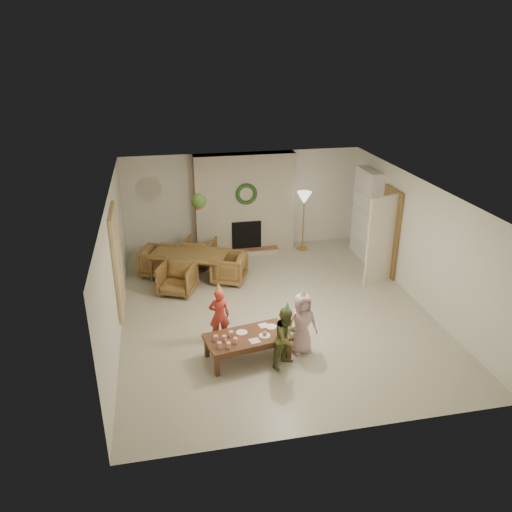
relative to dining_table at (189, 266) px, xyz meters
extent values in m
plane|color=#B7B29E|center=(1.56, -1.85, -0.30)|extent=(7.00, 7.00, 0.00)
plane|color=white|center=(1.56, -1.85, 2.20)|extent=(7.00, 7.00, 0.00)
plane|color=silver|center=(1.56, 1.65, 0.95)|extent=(7.00, 0.00, 7.00)
plane|color=silver|center=(1.56, -5.35, 0.95)|extent=(7.00, 0.00, 7.00)
plane|color=silver|center=(-1.44, -1.85, 0.95)|extent=(0.00, 7.00, 7.00)
plane|color=silver|center=(4.56, -1.85, 0.95)|extent=(0.00, 7.00, 7.00)
cube|color=#5B1A18|center=(1.56, 1.45, 0.95)|extent=(2.50, 0.40, 2.50)
cube|color=brown|center=(1.56, 1.10, -0.24)|extent=(1.60, 0.30, 0.12)
cube|color=black|center=(1.56, 1.27, 0.15)|extent=(0.75, 0.12, 0.75)
torus|color=#1B4018|center=(1.56, 1.22, 1.25)|extent=(0.54, 0.10, 0.54)
cylinder|color=gold|center=(3.02, 1.15, -0.29)|extent=(0.29, 0.29, 0.03)
cylinder|color=gold|center=(3.02, 1.15, 0.42)|extent=(0.03, 0.03, 1.38)
cone|color=beige|center=(3.02, 1.15, 1.08)|extent=(0.37, 0.37, 0.31)
cube|color=white|center=(4.40, 0.45, 0.80)|extent=(0.30, 1.00, 2.20)
cube|color=white|center=(4.38, 0.45, 0.15)|extent=(0.30, 0.92, 0.03)
cube|color=white|center=(4.38, 0.45, 0.55)|extent=(0.30, 0.92, 0.03)
cube|color=white|center=(4.38, 0.45, 0.95)|extent=(0.30, 0.92, 0.03)
cube|color=white|center=(4.38, 0.45, 1.35)|extent=(0.30, 0.92, 0.03)
cube|color=#B52124|center=(4.36, 0.30, 0.29)|extent=(0.20, 0.40, 0.24)
cube|color=#26588B|center=(4.36, 0.50, 0.69)|extent=(0.20, 0.44, 0.24)
cube|color=gold|center=(4.36, 0.35, 1.08)|extent=(0.20, 0.36, 0.22)
cube|color=brown|center=(4.52, -0.65, 0.72)|extent=(0.05, 0.86, 2.04)
cube|color=beige|center=(4.14, -1.03, 0.70)|extent=(0.77, 0.32, 2.00)
cube|color=beige|center=(-1.40, -1.65, 0.95)|extent=(0.06, 1.20, 2.00)
imported|color=brown|center=(0.00, 0.00, 0.00)|extent=(1.95, 1.56, 0.60)
imported|color=brown|center=(-0.30, -0.69, 0.03)|extent=(0.94, 0.96, 0.67)
imported|color=brown|center=(0.30, 0.69, 0.03)|extent=(0.94, 0.96, 0.67)
imported|color=brown|center=(-0.69, 0.30, 0.03)|extent=(0.96, 0.94, 0.67)
imported|color=brown|center=(0.86, -0.38, 0.03)|extent=(0.96, 0.94, 0.67)
cylinder|color=tan|center=(0.26, -0.35, 1.85)|extent=(0.01, 0.01, 0.70)
cylinder|color=#AA3D37|center=(0.26, -0.35, 1.50)|extent=(0.16, 0.16, 0.12)
sphere|color=#254517|center=(0.26, -0.35, 1.62)|extent=(0.32, 0.32, 0.32)
cube|color=#56321C|center=(0.73, -3.35, 0.10)|extent=(1.51, 0.95, 0.06)
cube|color=#56321C|center=(0.73, -3.35, 0.02)|extent=(1.39, 0.83, 0.09)
cube|color=#56321C|center=(0.15, -3.75, -0.12)|extent=(0.09, 0.09, 0.37)
cube|color=#56321C|center=(1.41, -3.52, -0.12)|extent=(0.09, 0.09, 0.37)
cube|color=#56321C|center=(0.05, -3.19, -0.12)|extent=(0.09, 0.09, 0.37)
cube|color=#56321C|center=(1.30, -2.95, -0.12)|extent=(0.09, 0.09, 0.37)
cylinder|color=white|center=(0.23, -3.61, 0.18)|extent=(0.09, 0.09, 0.10)
cylinder|color=white|center=(0.19, -3.40, 0.18)|extent=(0.09, 0.09, 0.10)
cylinder|color=white|center=(0.36, -3.64, 0.18)|extent=(0.09, 0.09, 0.10)
cylinder|color=white|center=(0.32, -3.43, 0.18)|extent=(0.09, 0.09, 0.10)
cylinder|color=white|center=(0.50, -3.53, 0.18)|extent=(0.09, 0.09, 0.10)
cylinder|color=white|center=(0.46, -3.32, 0.18)|extent=(0.09, 0.09, 0.10)
cylinder|color=white|center=(0.65, -3.24, 0.14)|extent=(0.23, 0.23, 0.01)
cylinder|color=white|center=(1.01, -3.41, 0.14)|extent=(0.23, 0.23, 0.01)
cylinder|color=white|center=(1.19, -3.16, 0.14)|extent=(0.23, 0.23, 0.01)
sphere|color=tan|center=(1.01, -3.41, 0.18)|extent=(0.09, 0.09, 0.08)
cube|color=#FFBBD3|center=(0.82, -3.53, 0.13)|extent=(0.19, 0.19, 0.01)
cube|color=#FFBBD3|center=(1.06, -3.09, 0.13)|extent=(0.19, 0.19, 0.01)
imported|color=red|center=(0.34, -2.72, 0.21)|extent=(0.39, 0.27, 1.03)
cone|color=#E8C74D|center=(0.34, -2.72, 0.77)|extent=(0.19, 0.19, 0.19)
imported|color=brown|center=(1.32, -3.69, 0.24)|extent=(0.66, 0.64, 1.08)
cone|color=#4DB560|center=(1.32, -3.69, 0.82)|extent=(0.16, 0.16, 0.18)
imported|color=#D1A7AA|center=(1.68, -3.35, 0.26)|extent=(0.59, 0.43, 1.12)
cone|color=silver|center=(1.68, -3.35, 0.86)|extent=(0.15, 0.15, 0.20)
camera|label=1|loc=(-0.56, -10.42, 4.71)|focal=34.99mm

